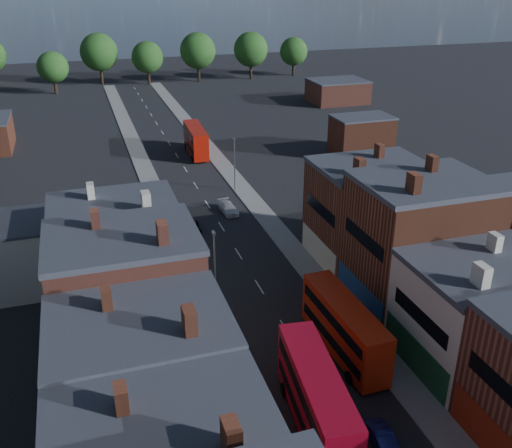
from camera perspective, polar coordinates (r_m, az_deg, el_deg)
pavement_west at (r=75.00m, az=-8.66°, el=-0.25°), size 3.00×200.00×0.12m
pavement_east at (r=77.75m, az=0.80°, el=0.96°), size 3.00×200.00×0.12m
lamp_post_2 at (r=55.51m, az=-4.14°, el=-3.97°), size 0.25×0.70×8.12m
lamp_post_3 at (r=84.69m, az=-2.16°, el=6.31°), size 0.25×0.70×8.12m
bus_0 at (r=42.84m, az=6.06°, el=-16.95°), size 4.11×12.38×5.25m
bus_1 at (r=50.37m, az=8.82°, el=-10.13°), size 3.25×11.76×5.04m
bus_2 at (r=103.12m, az=-6.04°, el=8.37°), size 3.34×11.72×5.02m
car_1 at (r=43.66m, az=12.67°, el=-20.44°), size 1.56×4.12×1.34m
car_2 at (r=73.13m, az=-6.30°, el=-0.35°), size 2.17×4.15×1.11m
car_3 at (r=78.30m, az=-2.78°, el=1.60°), size 2.24×4.81×1.36m
ped_3 at (r=51.37m, az=13.17°, el=-12.08°), size 0.75×1.16×1.83m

